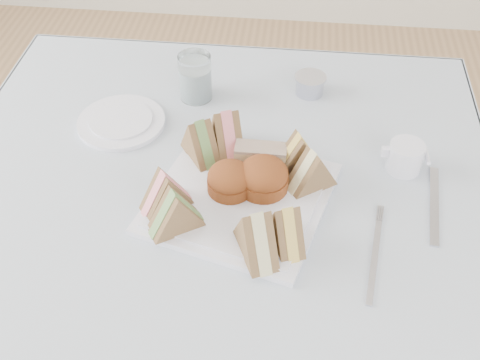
# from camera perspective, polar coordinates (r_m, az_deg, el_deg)

# --- Properties ---
(table) EXTENTS (0.90, 0.90, 0.74)m
(table) POSITION_cam_1_polar(r_m,az_deg,el_deg) (1.36, -1.97, -12.89)
(table) COLOR brown
(table) RESTS_ON floor
(tablecloth) EXTENTS (1.02, 1.02, 0.01)m
(tablecloth) POSITION_cam_1_polar(r_m,az_deg,el_deg) (1.07, -2.45, -1.87)
(tablecloth) COLOR silver
(tablecloth) RESTS_ON table
(serving_plate) EXTENTS (0.36, 0.36, 0.01)m
(serving_plate) POSITION_cam_1_polar(r_m,az_deg,el_deg) (1.06, 0.00, -1.72)
(serving_plate) COLOR white
(serving_plate) RESTS_ON tablecloth
(sandwich_fl_a) EXTENTS (0.10, 0.09, 0.08)m
(sandwich_fl_a) POSITION_cam_1_polar(r_m,az_deg,el_deg) (1.02, -7.09, -0.92)
(sandwich_fl_a) COLOR #88704D
(sandwich_fl_a) RESTS_ON serving_plate
(sandwich_fl_b) EXTENTS (0.10, 0.09, 0.08)m
(sandwich_fl_b) POSITION_cam_1_polar(r_m,az_deg,el_deg) (0.98, -6.16, -2.84)
(sandwich_fl_b) COLOR #88704D
(sandwich_fl_b) RESTS_ON serving_plate
(sandwich_fr_a) EXTENTS (0.07, 0.10, 0.08)m
(sandwich_fr_a) POSITION_cam_1_polar(r_m,az_deg,el_deg) (0.96, 4.40, -4.29)
(sandwich_fr_a) COLOR #88704D
(sandwich_fr_a) RESTS_ON serving_plate
(sandwich_fr_b) EXTENTS (0.08, 0.11, 0.09)m
(sandwich_fr_b) POSITION_cam_1_polar(r_m,az_deg,el_deg) (0.94, 1.55, -5.03)
(sandwich_fr_b) COLOR #88704D
(sandwich_fr_b) RESTS_ON serving_plate
(sandwich_bl_a) EXTENTS (0.09, 0.10, 0.08)m
(sandwich_bl_a) POSITION_cam_1_polar(r_m,az_deg,el_deg) (1.11, -3.80, 3.92)
(sandwich_bl_a) COLOR #88704D
(sandwich_bl_a) RESTS_ON serving_plate
(sandwich_bl_b) EXTENTS (0.08, 0.11, 0.09)m
(sandwich_bl_b) POSITION_cam_1_polar(r_m,az_deg,el_deg) (1.12, -1.30, 4.72)
(sandwich_bl_b) COLOR #88704D
(sandwich_bl_b) RESTS_ON serving_plate
(sandwich_br_a) EXTENTS (0.10, 0.09, 0.08)m
(sandwich_br_a) POSITION_cam_1_polar(r_m,az_deg,el_deg) (1.05, 6.85, 1.04)
(sandwich_br_a) COLOR #88704D
(sandwich_br_a) RESTS_ON serving_plate
(sandwich_br_b) EXTENTS (0.10, 0.07, 0.08)m
(sandwich_br_b) POSITION_cam_1_polar(r_m,az_deg,el_deg) (1.09, 5.55, 2.71)
(sandwich_br_b) COLOR #88704D
(sandwich_br_b) RESTS_ON serving_plate
(scone_left) EXTENTS (0.11, 0.11, 0.05)m
(scone_left) POSITION_cam_1_polar(r_m,az_deg,el_deg) (1.05, -0.95, 0.05)
(scone_left) COLOR brown
(scone_left) RESTS_ON serving_plate
(scone_right) EXTENTS (0.10, 0.10, 0.06)m
(scone_right) POSITION_cam_1_polar(r_m,az_deg,el_deg) (1.05, 2.23, 0.33)
(scone_right) COLOR brown
(scone_right) RESTS_ON serving_plate
(pastry_slice) EXTENTS (0.09, 0.04, 0.04)m
(pastry_slice) POSITION_cam_1_polar(r_m,az_deg,el_deg) (1.10, 1.98, 2.31)
(pastry_slice) COLOR #E1BF88
(pastry_slice) RESTS_ON serving_plate
(side_plate) EXTENTS (0.20, 0.20, 0.01)m
(side_plate) POSITION_cam_1_polar(r_m,az_deg,el_deg) (1.25, -11.19, 5.41)
(side_plate) COLOR white
(side_plate) RESTS_ON tablecloth
(water_glass) EXTENTS (0.08, 0.08, 0.10)m
(water_glass) POSITION_cam_1_polar(r_m,az_deg,el_deg) (1.27, -4.27, 9.71)
(water_glass) COLOR white
(water_glass) RESTS_ON tablecloth
(tea_strainer) EXTENTS (0.09, 0.09, 0.04)m
(tea_strainer) POSITION_cam_1_polar(r_m,az_deg,el_deg) (1.31, 6.64, 8.89)
(tea_strainer) COLOR #B8B8C9
(tea_strainer) RESTS_ON tablecloth
(knife) EXTENTS (0.04, 0.19, 0.00)m
(knife) POSITION_cam_1_polar(r_m,az_deg,el_deg) (1.11, 17.94, -2.26)
(knife) COLOR #B8B8C9
(knife) RESTS_ON tablecloth
(fork) EXTENTS (0.04, 0.18, 0.00)m
(fork) POSITION_cam_1_polar(r_m,az_deg,el_deg) (1.00, 12.61, -7.47)
(fork) COLOR #B8B8C9
(fork) RESTS_ON tablecloth
(creamer_jug) EXTENTS (0.07, 0.07, 0.06)m
(creamer_jug) POSITION_cam_1_polar(r_m,az_deg,el_deg) (1.15, 15.40, 2.11)
(creamer_jug) COLOR white
(creamer_jug) RESTS_ON tablecloth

